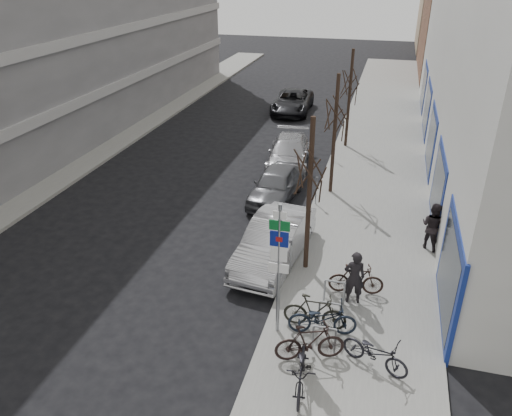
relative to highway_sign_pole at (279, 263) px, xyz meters
The scene contains 25 objects.
ground 3.44m from the highway_sign_pole, behind, with size 120.00×120.00×0.00m, color black.
sidewalk_east 10.50m from the highway_sign_pole, 78.15° to the left, with size 5.00×70.00×0.15m, color slate.
sidewalk_west 16.90m from the highway_sign_pole, 143.24° to the left, with size 3.00×70.00×0.15m, color slate.
brick_building_far 41.42m from the highway_sign_pole, 75.16° to the left, with size 12.00×14.00×8.00m, color brown.
tan_building_far 56.16m from the highway_sign_pole, 78.59° to the left, with size 13.00×12.00×9.00m, color #937A5B.
highway_sign_pole is the anchor object (origin of this frame).
bike_rack 2.36m from the highway_sign_pole, 23.59° to the left, with size 0.66×2.26×0.83m.
tree_near 3.88m from the highway_sign_pole, 86.74° to the left, with size 1.80×1.80×5.50m.
tree_mid 10.15m from the highway_sign_pole, 88.86° to the left, with size 1.80×1.80×5.50m.
tree_far 16.59m from the highway_sign_pole, 89.31° to the left, with size 1.80×1.80×5.50m.
meter_front 3.39m from the highway_sign_pole, 94.75° to the left, with size 0.10×0.08×1.27m.
meter_mid 8.65m from the highway_sign_pole, 91.68° to the left, with size 0.10×0.08×1.27m.
meter_back 14.10m from the highway_sign_pole, 91.02° to the left, with size 0.10×0.08×1.27m.
bike_near_left 2.77m from the highway_sign_pole, 61.07° to the right, with size 0.59×1.96×1.20m, color black.
bike_near_right 2.22m from the highway_sign_pole, 39.48° to the right, with size 0.57×1.90×1.15m, color black.
bike_mid_curb 2.13m from the highway_sign_pole, 10.53° to the left, with size 0.59×1.94×1.19m, color black.
bike_mid_inner 2.06m from the highway_sign_pole, 23.37° to the left, with size 0.55×1.84×1.12m, color black.
bike_far_curb 3.35m from the highway_sign_pole, 14.67° to the right, with size 0.55×1.83×1.12m, color black.
bike_far_inner 3.60m from the highway_sign_pole, 50.39° to the left, with size 0.52×1.75×1.06m, color black.
parked_car_front 4.26m from the highway_sign_pole, 104.75° to the left, with size 1.71×4.91×1.62m, color #B8B8BD.
parked_car_mid 9.23m from the highway_sign_pole, 103.36° to the left, with size 1.73×4.30×1.47m, color #545459.
parked_car_back 13.21m from the highway_sign_pole, 100.39° to the left, with size 2.06×5.06×1.47m, color #95959A.
lane_car 23.48m from the highway_sign_pole, 100.41° to the left, with size 2.48×5.38×1.49m, color black.
pedestrian_near 3.09m from the highway_sign_pole, 45.00° to the left, with size 0.65×0.43×1.79m, color black.
pedestrian_far 7.55m from the highway_sign_pole, 53.61° to the left, with size 0.67×0.46×1.83m, color black.
Camera 1 is at (4.75, -11.03, 9.75)m, focal length 35.00 mm.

